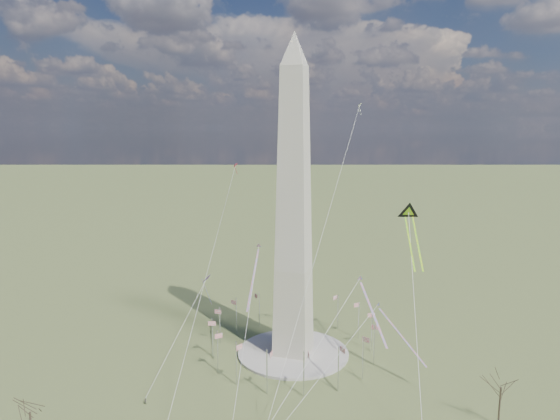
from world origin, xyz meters
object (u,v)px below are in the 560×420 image
(washington_monument, at_px, (294,209))
(person_west, at_px, (145,401))
(kite_delta_black, at_px, (409,216))
(tree_near, at_px, (501,385))

(washington_monument, xyz_separation_m, person_west, (-29.22, -40.79, -47.17))
(person_west, relative_size, kite_delta_black, 0.08)
(tree_near, height_order, kite_delta_black, kite_delta_black)
(person_west, distance_m, kite_delta_black, 91.21)
(washington_monument, height_order, tree_near, washington_monument)
(washington_monument, xyz_separation_m, tree_near, (59.45, -22.54, -37.23))
(kite_delta_black, bearing_deg, person_west, 22.23)
(washington_monument, distance_m, tree_near, 73.68)
(washington_monument, bearing_deg, person_west, -125.61)
(tree_near, xyz_separation_m, kite_delta_black, (-24.95, 28.21, 35.90))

